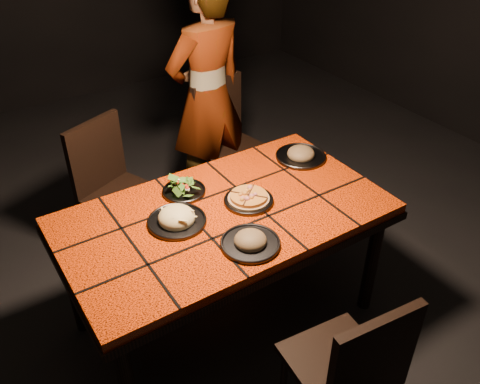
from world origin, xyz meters
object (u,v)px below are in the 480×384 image
chair_near (352,366)px  plate_pizza (249,199)px  diner (207,98)px  plate_pasta (177,219)px  chair_far_left (111,182)px  dining_table (225,224)px  chair_far_right (228,138)px

chair_near → plate_pizza: bearing=-90.1°
diner → plate_pasta: 1.25m
chair_near → plate_pizza: 0.93m
chair_far_left → plate_pizza: bearing=-88.4°
chair_far_left → plate_pizza: (0.41, -0.91, 0.25)m
dining_table → plate_pizza: bearing=0.5°
plate_pizza → dining_table: bearing=-179.5°
dining_table → chair_far_right: (0.61, 0.96, -0.13)m
chair_near → chair_far_left: bearing=-74.1°
chair_near → chair_far_left: size_ratio=0.97×
diner → plate_pizza: 1.11m
dining_table → chair_far_left: 0.96m
dining_table → plate_pasta: size_ratio=5.68×
dining_table → diner: 1.18m
dining_table → chair_far_right: 1.14m
chair_far_left → chair_far_right: bearing=-19.7°
chair_near → plate_pasta: chair_near is taller
chair_near → chair_far_left: 1.83m
chair_far_right → plate_pizza: 1.09m
dining_table → chair_near: 0.91m
plate_pizza → diner: bearing=70.7°
chair_far_right → diner: bearing=127.1°
diner → plate_pasta: diner is taller
diner → plate_pasta: size_ratio=5.89×
dining_table → chair_far_left: size_ratio=1.79×
chair_far_left → plate_pasta: size_ratio=3.17×
chair_near → plate_pizza: size_ratio=2.94×
chair_far_right → diner: diner is taller
chair_near → chair_far_right: (0.56, 1.85, 0.04)m
chair_near → plate_pasta: 1.02m
chair_far_right → plate_pasta: chair_far_right is taller
dining_table → plate_pizza: plate_pizza is taller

